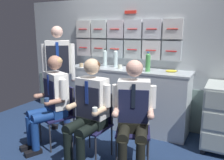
% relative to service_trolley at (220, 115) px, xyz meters
% --- Properties ---
extents(ground, '(4.80, 4.80, 0.04)m').
position_rel_service_trolley_xyz_m(ground, '(-1.52, -0.99, -0.50)').
color(ground, '#1B2D4D').
extents(galley_bulkhead, '(4.20, 0.14, 2.15)m').
position_rel_service_trolley_xyz_m(galley_bulkhead, '(-1.53, 0.38, 0.59)').
color(galley_bulkhead, '#A7AFB4').
rests_on(galley_bulkhead, ground).
extents(galley_counter, '(2.04, 0.53, 0.99)m').
position_rel_service_trolley_xyz_m(galley_counter, '(-1.42, 0.10, 0.01)').
color(galley_counter, '#B6BFC6').
rests_on(galley_counter, ground).
extents(service_trolley, '(0.40, 0.65, 0.90)m').
position_rel_service_trolley_xyz_m(service_trolley, '(0.00, 0.00, 0.00)').
color(service_trolley, black).
rests_on(service_trolley, ground).
extents(folding_chair_left, '(0.53, 0.53, 0.83)m').
position_rel_service_trolley_xyz_m(folding_chair_left, '(-2.02, -0.84, 0.03)').
color(folding_chair_left, '#2D2D33').
rests_on(folding_chair_left, ground).
extents(crew_member_left, '(0.58, 0.70, 1.27)m').
position_rel_service_trolley_xyz_m(crew_member_left, '(-2.08, -0.98, 0.22)').
color(crew_member_left, black).
rests_on(crew_member_left, ground).
extents(folding_chair_center, '(0.43, 0.43, 0.83)m').
position_rel_service_trolley_xyz_m(folding_chair_center, '(-1.40, -0.91, 0.03)').
color(folding_chair_center, '#2D2D33').
rests_on(folding_chair_center, ground).
extents(crew_member_center, '(0.51, 0.65, 1.28)m').
position_rel_service_trolley_xyz_m(crew_member_center, '(-1.42, -1.07, 0.22)').
color(crew_member_center, black).
rests_on(crew_member_center, ground).
extents(folding_chair_right, '(0.51, 0.51, 0.83)m').
position_rel_service_trolley_xyz_m(folding_chair_right, '(-0.93, -0.81, 0.03)').
color(folding_chair_right, '#2D2D33').
rests_on(folding_chair_right, ground).
extents(crew_member_right, '(0.55, 0.70, 1.28)m').
position_rel_service_trolley_xyz_m(crew_member_right, '(-0.88, -0.95, 0.22)').
color(crew_member_right, black).
rests_on(crew_member_right, ground).
extents(crew_member_standing, '(0.44, 0.40, 1.67)m').
position_rel_service_trolley_xyz_m(crew_member_standing, '(-2.41, -0.40, 0.51)').
color(crew_member_standing, black).
rests_on(crew_member_standing, ground).
extents(water_bottle_tall, '(0.07, 0.07, 0.30)m').
position_rel_service_trolley_xyz_m(water_bottle_tall, '(-1.04, 0.01, 0.65)').
color(water_bottle_tall, '#4FA354').
rests_on(water_bottle_tall, galley_counter).
extents(sparkling_bottle_green, '(0.07, 0.07, 0.30)m').
position_rel_service_trolley_xyz_m(sparkling_bottle_green, '(-1.66, 0.17, 0.65)').
color(sparkling_bottle_green, silver).
rests_on(sparkling_bottle_green, galley_counter).
extents(water_bottle_clear, '(0.07, 0.07, 0.30)m').
position_rel_service_trolley_xyz_m(water_bottle_clear, '(-1.88, 0.19, 0.65)').
color(water_bottle_clear, silver).
rests_on(water_bottle_clear, galley_counter).
extents(coffee_cup_white, '(0.07, 0.07, 0.06)m').
position_rel_service_trolley_xyz_m(coffee_cup_white, '(-1.53, 0.06, 0.54)').
color(coffee_cup_white, silver).
rests_on(coffee_cup_white, galley_counter).
extents(coffee_cup_spare, '(0.07, 0.07, 0.06)m').
position_rel_service_trolley_xyz_m(coffee_cup_spare, '(-2.05, 0.05, 0.54)').
color(coffee_cup_spare, navy).
rests_on(coffee_cup_spare, galley_counter).
extents(espresso_cup_small, '(0.06, 0.06, 0.06)m').
position_rel_service_trolley_xyz_m(espresso_cup_small, '(-2.20, -0.07, 0.54)').
color(espresso_cup_small, tan).
rests_on(espresso_cup_small, galley_counter).
extents(snack_banana, '(0.17, 0.10, 0.04)m').
position_rel_service_trolley_xyz_m(snack_banana, '(-0.71, 0.10, 0.53)').
color(snack_banana, yellow).
rests_on(snack_banana, galley_counter).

